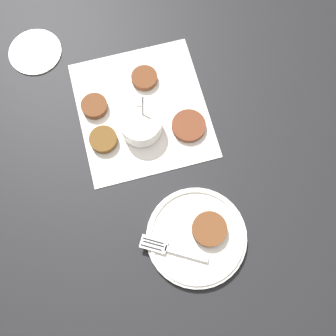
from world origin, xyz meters
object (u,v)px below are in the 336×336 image
(sauce_bowl, at_px, (143,125))
(extra_saucer, at_px, (35,51))
(serving_plate, at_px, (196,237))
(fork, at_px, (166,248))
(fritter_on_plate, at_px, (209,229))

(sauce_bowl, distance_m, extra_saucer, 0.35)
(serving_plate, height_order, fork, fork)
(fritter_on_plate, xyz_separation_m, fork, (-0.03, 0.10, -0.01))
(sauce_bowl, distance_m, fork, 0.28)
(fritter_on_plate, bearing_deg, fork, 106.13)
(sauce_bowl, bearing_deg, extra_saucer, 46.30)
(sauce_bowl, height_order, serving_plate, sauce_bowl)
(sauce_bowl, distance_m, fritter_on_plate, 0.28)
(fork, bearing_deg, fritter_on_plate, -73.87)
(fritter_on_plate, height_order, fork, fritter_on_plate)
(serving_plate, bearing_deg, sauce_bowl, 18.52)
(fork, distance_m, extra_saucer, 0.59)
(serving_plate, distance_m, extra_saucer, 0.61)
(serving_plate, bearing_deg, fork, 103.71)
(sauce_bowl, bearing_deg, fritter_on_plate, -155.34)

